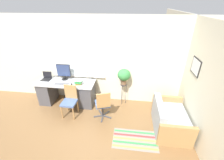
{
  "coord_description": "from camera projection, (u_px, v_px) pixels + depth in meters",
  "views": [
    {
      "loc": [
        1.16,
        -3.54,
        2.99
      ],
      "look_at": [
        0.69,
        0.17,
        1.03
      ],
      "focal_mm": 24.0,
      "sensor_mm": 36.0,
      "label": 1
    }
  ],
  "objects": [
    {
      "name": "couch_loveseat",
      "position": [
        169.0,
        120.0,
        3.88
      ],
      "size": [
        0.81,
        1.26,
        0.75
      ],
      "rotation": [
        0.0,
        0.0,
        1.57
      ],
      "color": "#9EA8B2",
      "rests_on": "ground_plane"
    },
    {
      "name": "mouse",
      "position": [
        72.0,
        84.0,
        4.49
      ],
      "size": [
        0.05,
        0.08,
        0.04
      ],
      "color": "black",
      "rests_on": "desk"
    },
    {
      "name": "desk_chair_wooden",
      "position": [
        70.0,
        100.0,
        4.29
      ],
      "size": [
        0.41,
        0.42,
        0.9
      ],
      "rotation": [
        0.0,
        0.0,
        -0.03
      ],
      "color": "#B2844C",
      "rests_on": "ground_plane"
    },
    {
      "name": "plant_stand",
      "position": [
        123.0,
        88.0,
        4.71
      ],
      "size": [
        0.2,
        0.2,
        0.71
      ],
      "color": "#333338",
      "rests_on": "ground_plane"
    },
    {
      "name": "wall_right_with_picture",
      "position": [
        195.0,
        76.0,
        3.69
      ],
      "size": [
        0.08,
        9.0,
        2.7
      ],
      "color": "beige",
      "rests_on": "ground_plane"
    },
    {
      "name": "laptop",
      "position": [
        47.0,
        78.0,
        4.8
      ],
      "size": [
        0.29,
        0.24,
        0.23
      ],
      "color": "black",
      "rests_on": "desk"
    },
    {
      "name": "monitor",
      "position": [
        64.0,
        72.0,
        4.7
      ],
      "size": [
        0.44,
        0.2,
        0.51
      ],
      "color": "black",
      "rests_on": "desk"
    },
    {
      "name": "keyboard",
      "position": [
        61.0,
        84.0,
        4.53
      ],
      "size": [
        0.43,
        0.12,
        0.02
      ],
      "color": "slate",
      "rests_on": "desk"
    },
    {
      "name": "desk_lamp",
      "position": [
        87.0,
        75.0,
        4.51
      ],
      "size": [
        0.15,
        0.15,
        0.4
      ],
      "color": "#BCB299",
      "rests_on": "desk"
    },
    {
      "name": "ground_plane",
      "position": [
        89.0,
        111.0,
        4.62
      ],
      "size": [
        14.0,
        14.0,
        0.0
      ],
      "primitive_type": "plane",
      "color": "brown"
    },
    {
      "name": "potted_plant",
      "position": [
        124.0,
        75.0,
        4.51
      ],
      "size": [
        0.39,
        0.39,
        0.5
      ],
      "color": "brown",
      "rests_on": "plant_stand"
    },
    {
      "name": "office_chair_swivel",
      "position": [
        103.0,
        104.0,
        4.13
      ],
      "size": [
        0.53,
        0.52,
        0.91
      ],
      "rotation": [
        0.0,
        0.0,
        3.48
      ],
      "color": "#47474C",
      "rests_on": "ground_plane"
    },
    {
      "name": "floor_rug_striped",
      "position": [
        135.0,
        139.0,
        3.65
      ],
      "size": [
        1.08,
        0.63,
        0.01
      ],
      "color": "gray",
      "rests_on": "ground_plane"
    },
    {
      "name": "wall_back_with_window",
      "position": [
        92.0,
        61.0,
        4.65
      ],
      "size": [
        9.0,
        0.12,
        2.7
      ],
      "color": "beige",
      "rests_on": "ground_plane"
    },
    {
      "name": "desk",
      "position": [
        67.0,
        92.0,
        4.82
      ],
      "size": [
        1.82,
        0.67,
        0.77
      ],
      "color": "#B2B7BC",
      "rests_on": "ground_plane"
    },
    {
      "name": "book_stack",
      "position": [
        79.0,
        82.0,
        4.47
      ],
      "size": [
        0.22,
        0.19,
        0.16
      ],
      "color": "yellow",
      "rests_on": "desk"
    }
  ]
}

